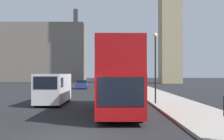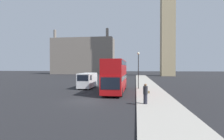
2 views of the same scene
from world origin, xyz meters
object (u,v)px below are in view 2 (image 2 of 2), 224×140
red_double_decker_bus (116,75)px  pedestrian (145,94)px  street_lamp (138,65)px  parked_sedan (108,77)px  white_van (87,80)px

red_double_decker_bus → pedestrian: (3.63, -7.93, -1.38)m
street_lamp → parked_sedan: street_lamp is taller
red_double_decker_bus → parked_sedan: 26.45m
pedestrian → parked_sedan: (-8.87, 33.80, -0.39)m
red_double_decker_bus → parked_sedan: (-5.24, 25.87, -1.77)m
white_van → street_lamp: 8.74m
pedestrian → red_double_decker_bus: bearing=114.6°
white_van → pedestrian: (8.81, -12.14, -0.28)m
red_double_decker_bus → pedestrian: 8.83m
red_double_decker_bus → white_van: 6.77m
white_van → street_lamp: bearing=-4.7°
white_van → parked_sedan: (-0.05, 21.66, -0.67)m
street_lamp → red_double_decker_bus: bearing=-131.8°
red_double_decker_bus → white_van: red_double_decker_bus is taller
street_lamp → parked_sedan: (-8.39, 22.35, -3.20)m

